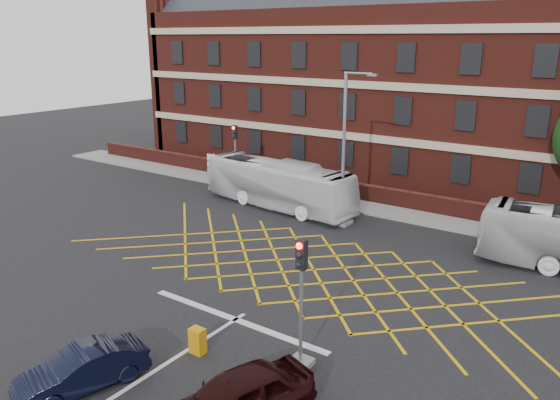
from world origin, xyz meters
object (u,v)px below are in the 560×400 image
Objects in this scene: bus_left at (279,184)px; street_lamp at (344,175)px; car_navy at (82,369)px; car_maroon at (236,399)px; direction_signs at (214,165)px; traffic_light_near at (301,316)px; traffic_light_far at (235,162)px; utility_cabinet at (198,341)px.

street_lamp is at bearing -89.83° from bus_left.
street_lamp reaches higher than car_navy.
bus_left is 4.95m from street_lamp.
car_maroon is 2.02× the size of direction_signs.
bus_left is 2.42× the size of traffic_light_near.
bus_left is 2.42× the size of traffic_light_far.
car_maroon is at bearing -88.63° from traffic_light_near.
bus_left is 16.93m from traffic_light_near.
car_navy is 23.63m from direction_signs.
street_lamp is (4.73, -0.54, 1.37)m from bus_left.
bus_left is 7.20m from direction_signs.
car_navy is at bearing -143.26° from car_maroon.
traffic_light_near is at bearing 22.76° from utility_cabinet.
car_navy is at bearing -155.99° from bus_left.
bus_left is 4.70× the size of direction_signs.
traffic_light_far is at bearing 149.68° from car_maroon.
car_navy is at bearing -87.00° from street_lamp.
street_lamp is at bearing 129.42° from car_maroon.
utility_cabinet is (-3.17, -1.33, -1.32)m from traffic_light_near.
traffic_light_near is (4.66, 4.67, 1.14)m from car_navy.
traffic_light_near is 1.94× the size of direction_signs.
traffic_light_far is at bearing 164.31° from street_lamp.
bus_left is 5.75m from traffic_light_far.
car_maroon is (4.73, 1.41, 0.13)m from car_navy.
traffic_light_far is at bearing 73.36° from bus_left.
traffic_light_near is at bearing -41.56° from direction_signs.
bus_left is at bearing 173.51° from street_lamp.
bus_left reaches higher than car_navy.
traffic_light_near is 3.69m from utility_cabinet.
bus_left is at bearing -15.08° from direction_signs.
traffic_light_far is 1.77m from direction_signs.
direction_signs is (-1.68, -0.40, -0.39)m from traffic_light_far.
street_lamp is (10.00, -2.81, 1.05)m from traffic_light_far.
bus_left is 2.33× the size of car_maroon.
direction_signs reaches higher than car_navy.
bus_left is 19.67m from car_maroon.
traffic_light_far is 10.44m from street_lamp.
traffic_light_far is at bearing 134.78° from traffic_light_near.
direction_signs is at bearing 168.33° from street_lamp.
traffic_light_near is at bearing -135.82° from bus_left.
street_lamp is at bearing 108.60° from car_navy.
street_lamp is (-5.57, 12.89, 1.05)m from traffic_light_near.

